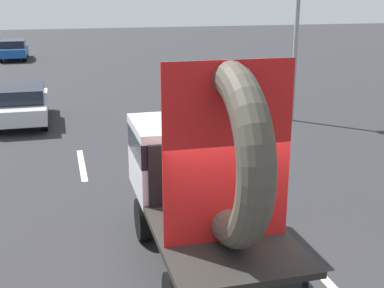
% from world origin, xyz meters
% --- Properties ---
extents(ground_plane, '(120.00, 120.00, 0.00)m').
position_xyz_m(ground_plane, '(0.00, 0.00, 0.00)').
color(ground_plane, '#28282B').
extents(flatbed_truck, '(2.02, 4.55, 3.71)m').
position_xyz_m(flatbed_truck, '(-0.31, 1.03, 1.68)').
color(flatbed_truck, black).
rests_on(flatbed_truck, ground_plane).
extents(distant_sedan, '(1.77, 4.13, 1.35)m').
position_xyz_m(distant_sedan, '(-3.89, 12.09, 0.72)').
color(distant_sedan, black).
rests_on(distant_sedan, ground_plane).
extents(traffic_light, '(0.42, 0.36, 5.44)m').
position_xyz_m(traffic_light, '(5.65, 9.94, 3.57)').
color(traffic_light, gray).
rests_on(traffic_light, ground_plane).
extents(lane_dash_left_far, '(0.16, 2.67, 0.01)m').
position_xyz_m(lane_dash_left_far, '(-2.10, 6.79, 0.00)').
color(lane_dash_left_far, beige).
rests_on(lane_dash_left_far, ground_plane).
extents(lane_dash_right_far, '(0.16, 2.75, 0.01)m').
position_xyz_m(lane_dash_right_far, '(1.48, 6.74, 0.00)').
color(lane_dash_right_far, beige).
rests_on(lane_dash_right_far, ground_plane).
extents(oncoming_car, '(1.77, 4.14, 1.35)m').
position_xyz_m(oncoming_car, '(-5.40, 30.65, 0.72)').
color(oncoming_car, black).
rests_on(oncoming_car, ground_plane).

